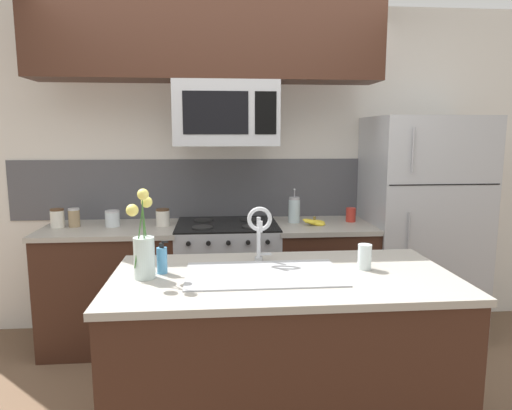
{
  "coord_description": "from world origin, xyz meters",
  "views": [
    {
      "loc": [
        -0.08,
        -2.5,
        1.59
      ],
      "look_at": [
        0.17,
        0.27,
        1.16
      ],
      "focal_mm": 32.0,
      "sensor_mm": 36.0,
      "label": 1
    }
  ],
  "objects_px": {
    "microwave": "(226,114)",
    "sink_faucet": "(260,226)",
    "french_press": "(294,210)",
    "drinking_glass": "(365,257)",
    "refrigerator": "(419,227)",
    "banana_bunch": "(314,222)",
    "flower_vase": "(144,251)",
    "storage_jar_tall": "(57,218)",
    "coffee_tin": "(351,215)",
    "dish_soap_bottle": "(162,260)",
    "stove_range": "(228,282)",
    "storage_jar_medium": "(74,218)",
    "storage_jar_squat": "(163,217)",
    "storage_jar_short": "(112,219)"
  },
  "relations": [
    {
      "from": "french_press",
      "to": "flower_vase",
      "type": "bearing_deg",
      "value": -125.88
    },
    {
      "from": "microwave",
      "to": "coffee_tin",
      "type": "bearing_deg",
      "value": 4.17
    },
    {
      "from": "french_press",
      "to": "flower_vase",
      "type": "height_order",
      "value": "flower_vase"
    },
    {
      "from": "storage_jar_short",
      "to": "flower_vase",
      "type": "distance_m",
      "value": 1.35
    },
    {
      "from": "refrigerator",
      "to": "storage_jar_squat",
      "type": "xyz_separation_m",
      "value": [
        -2.01,
        -0.01,
        0.11
      ]
    },
    {
      "from": "french_press",
      "to": "sink_faucet",
      "type": "distance_m",
      "value": 1.16
    },
    {
      "from": "refrigerator",
      "to": "storage_jar_short",
      "type": "height_order",
      "value": "refrigerator"
    },
    {
      "from": "dish_soap_bottle",
      "to": "sink_faucet",
      "type": "bearing_deg",
      "value": 16.54
    },
    {
      "from": "refrigerator",
      "to": "coffee_tin",
      "type": "distance_m",
      "value": 0.56
    },
    {
      "from": "storage_jar_medium",
      "to": "dish_soap_bottle",
      "type": "xyz_separation_m",
      "value": [
        0.78,
        -1.22,
        -0.0
      ]
    },
    {
      "from": "coffee_tin",
      "to": "storage_jar_tall",
      "type": "bearing_deg",
      "value": -179.43
    },
    {
      "from": "storage_jar_short",
      "to": "drinking_glass",
      "type": "relative_size",
      "value": 0.93
    },
    {
      "from": "storage_jar_short",
      "to": "sink_faucet",
      "type": "distance_m",
      "value": 1.46
    },
    {
      "from": "storage_jar_short",
      "to": "french_press",
      "type": "xyz_separation_m",
      "value": [
        1.38,
        0.03,
        0.04
      ]
    },
    {
      "from": "banana_bunch",
      "to": "drinking_glass",
      "type": "height_order",
      "value": "drinking_glass"
    },
    {
      "from": "drinking_glass",
      "to": "flower_vase",
      "type": "xyz_separation_m",
      "value": [
        -1.1,
        -0.05,
        0.07
      ]
    },
    {
      "from": "storage_jar_squat",
      "to": "drinking_glass",
      "type": "distance_m",
      "value": 1.67
    },
    {
      "from": "refrigerator",
      "to": "drinking_glass",
      "type": "bearing_deg",
      "value": -125.01
    },
    {
      "from": "sink_faucet",
      "to": "drinking_glass",
      "type": "bearing_deg",
      "value": -17.81
    },
    {
      "from": "refrigerator",
      "to": "storage_jar_tall",
      "type": "height_order",
      "value": "refrigerator"
    },
    {
      "from": "storage_jar_squat",
      "to": "drinking_glass",
      "type": "height_order",
      "value": "same"
    },
    {
      "from": "storage_jar_tall",
      "to": "drinking_glass",
      "type": "height_order",
      "value": "storage_jar_tall"
    },
    {
      "from": "storage_jar_squat",
      "to": "coffee_tin",
      "type": "bearing_deg",
      "value": 1.44
    },
    {
      "from": "storage_jar_tall",
      "to": "coffee_tin",
      "type": "relative_size",
      "value": 1.26
    },
    {
      "from": "coffee_tin",
      "to": "sink_faucet",
      "type": "xyz_separation_m",
      "value": [
        -0.83,
        -1.08,
        0.14
      ]
    },
    {
      "from": "coffee_tin",
      "to": "flower_vase",
      "type": "distance_m",
      "value": 1.91
    },
    {
      "from": "storage_jar_medium",
      "to": "storage_jar_short",
      "type": "height_order",
      "value": "storage_jar_medium"
    },
    {
      "from": "french_press",
      "to": "flower_vase",
      "type": "distance_m",
      "value": 1.62
    },
    {
      "from": "stove_range",
      "to": "refrigerator",
      "type": "xyz_separation_m",
      "value": [
        1.53,
        0.02,
        0.4
      ]
    },
    {
      "from": "coffee_tin",
      "to": "drinking_glass",
      "type": "xyz_separation_m",
      "value": [
        -0.3,
        -1.25,
        0.01
      ]
    },
    {
      "from": "coffee_tin",
      "to": "dish_soap_bottle",
      "type": "height_order",
      "value": "dish_soap_bottle"
    },
    {
      "from": "microwave",
      "to": "refrigerator",
      "type": "relative_size",
      "value": 0.43
    },
    {
      "from": "sink_faucet",
      "to": "stove_range",
      "type": "bearing_deg",
      "value": 98.19
    },
    {
      "from": "refrigerator",
      "to": "coffee_tin",
      "type": "bearing_deg",
      "value": 176.88
    },
    {
      "from": "coffee_tin",
      "to": "french_press",
      "type": "bearing_deg",
      "value": 178.72
    },
    {
      "from": "storage_jar_medium",
      "to": "banana_bunch",
      "type": "distance_m",
      "value": 1.8
    },
    {
      "from": "banana_bunch",
      "to": "storage_jar_medium",
      "type": "bearing_deg",
      "value": 176.77
    },
    {
      "from": "banana_bunch",
      "to": "coffee_tin",
      "type": "xyz_separation_m",
      "value": [
        0.31,
        0.11,
        0.03
      ]
    },
    {
      "from": "stove_range",
      "to": "storage_jar_short",
      "type": "relative_size",
      "value": 7.79
    },
    {
      "from": "french_press",
      "to": "drinking_glass",
      "type": "xyz_separation_m",
      "value": [
        0.15,
        -1.26,
        -0.03
      ]
    },
    {
      "from": "refrigerator",
      "to": "banana_bunch",
      "type": "height_order",
      "value": "refrigerator"
    },
    {
      "from": "dish_soap_bottle",
      "to": "drinking_glass",
      "type": "height_order",
      "value": "dish_soap_bottle"
    },
    {
      "from": "storage_jar_medium",
      "to": "coffee_tin",
      "type": "xyz_separation_m",
      "value": [
        2.11,
        0.01,
        -0.01
      ]
    },
    {
      "from": "storage_jar_short",
      "to": "storage_jar_squat",
      "type": "bearing_deg",
      "value": -2.06
    },
    {
      "from": "microwave",
      "to": "sink_faucet",
      "type": "bearing_deg",
      "value": -81.65
    },
    {
      "from": "stove_range",
      "to": "storage_jar_tall",
      "type": "height_order",
      "value": "storage_jar_tall"
    },
    {
      "from": "stove_range",
      "to": "flower_vase",
      "type": "xyz_separation_m",
      "value": [
        -0.43,
        -1.25,
        0.58
      ]
    },
    {
      "from": "refrigerator",
      "to": "french_press",
      "type": "distance_m",
      "value": 1.01
    },
    {
      "from": "stove_range",
      "to": "dish_soap_bottle",
      "type": "distance_m",
      "value": 1.34
    },
    {
      "from": "dish_soap_bottle",
      "to": "storage_jar_short",
      "type": "bearing_deg",
      "value": 112.58
    }
  ]
}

